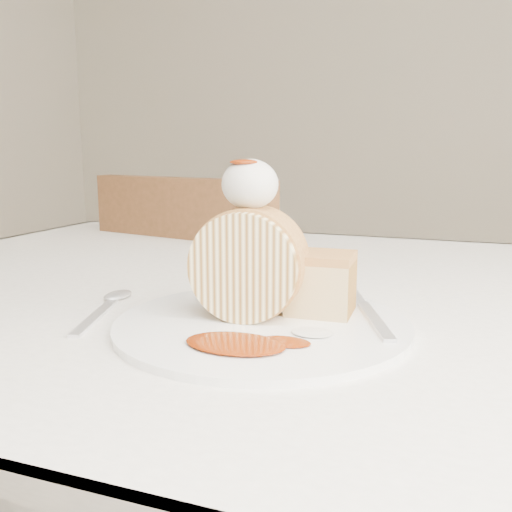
% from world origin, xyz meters
% --- Properties ---
extents(table, '(1.40, 0.90, 0.75)m').
position_xyz_m(table, '(0.00, 0.20, 0.66)').
color(table, white).
rests_on(table, ground).
extents(chair_far, '(0.48, 0.48, 0.87)m').
position_xyz_m(chair_far, '(-0.36, 0.60, 0.49)').
color(chair_far, brown).
rests_on(chair_far, ground).
extents(plate, '(0.30, 0.30, 0.01)m').
position_xyz_m(plate, '(-0.04, 0.03, 0.75)').
color(plate, white).
rests_on(plate, table).
extents(roulade_slice, '(0.11, 0.07, 0.11)m').
position_xyz_m(roulade_slice, '(-0.06, 0.04, 0.81)').
color(roulade_slice, '#FCECAF').
rests_on(roulade_slice, plate).
extents(cake_chunk, '(0.07, 0.06, 0.05)m').
position_xyz_m(cake_chunk, '(0.00, 0.08, 0.78)').
color(cake_chunk, tan).
rests_on(cake_chunk, plate).
extents(whipped_cream, '(0.06, 0.06, 0.05)m').
position_xyz_m(whipped_cream, '(-0.06, 0.05, 0.89)').
color(whipped_cream, silver).
rests_on(whipped_cream, roulade_slice).
extents(caramel_drizzle, '(0.03, 0.02, 0.01)m').
position_xyz_m(caramel_drizzle, '(-0.07, 0.04, 0.91)').
color(caramel_drizzle, maroon).
rests_on(caramel_drizzle, whipped_cream).
extents(caramel_pool, '(0.09, 0.06, 0.00)m').
position_xyz_m(caramel_pool, '(-0.04, -0.04, 0.76)').
color(caramel_pool, maroon).
rests_on(caramel_pool, plate).
extents(fork, '(0.08, 0.17, 0.00)m').
position_xyz_m(fork, '(0.06, 0.07, 0.76)').
color(fork, silver).
rests_on(fork, plate).
extents(spoon, '(0.07, 0.15, 0.00)m').
position_xyz_m(spoon, '(-0.21, 0.00, 0.75)').
color(spoon, silver).
rests_on(spoon, table).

